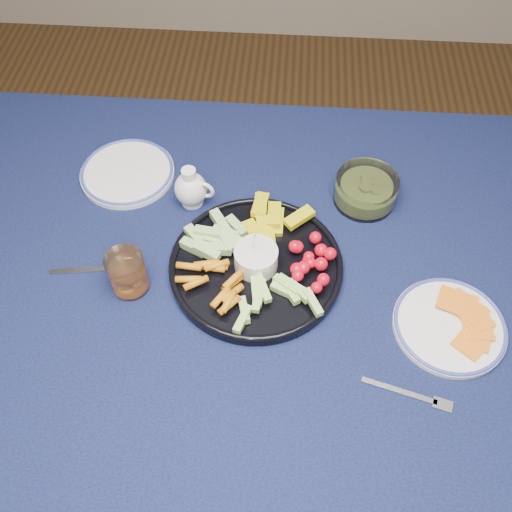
# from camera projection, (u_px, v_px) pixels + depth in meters

# --- Properties ---
(dining_table) EXTENTS (1.67, 1.07, 0.75)m
(dining_table) POSITION_uv_depth(u_px,v_px,m) (308.00, 314.00, 1.14)
(dining_table) COLOR #482818
(dining_table) RESTS_ON ground
(crudite_platter) EXTENTS (0.33, 0.33, 0.11)m
(crudite_platter) POSITION_uv_depth(u_px,v_px,m) (255.00, 263.00, 1.09)
(crudite_platter) COLOR black
(crudite_platter) RESTS_ON dining_table
(creamer_pitcher) EXTENTS (0.09, 0.07, 0.09)m
(creamer_pitcher) POSITION_uv_depth(u_px,v_px,m) (191.00, 189.00, 1.17)
(creamer_pitcher) COLOR white
(creamer_pitcher) RESTS_ON dining_table
(pickle_bowl) EXTENTS (0.13, 0.13, 0.06)m
(pickle_bowl) POSITION_uv_depth(u_px,v_px,m) (366.00, 191.00, 1.18)
(pickle_bowl) COLOR white
(pickle_bowl) RESTS_ON dining_table
(cheese_plate) EXTENTS (0.20, 0.20, 0.02)m
(cheese_plate) POSITION_uv_depth(u_px,v_px,m) (450.00, 325.00, 1.02)
(cheese_plate) COLOR white
(cheese_plate) RESTS_ON dining_table
(juice_tumbler) EXTENTS (0.07, 0.07, 0.08)m
(juice_tumbler) POSITION_uv_depth(u_px,v_px,m) (128.00, 274.00, 1.05)
(juice_tumbler) COLOR white
(juice_tumbler) RESTS_ON dining_table
(fork_left) EXTENTS (0.18, 0.05, 0.00)m
(fork_left) POSITION_uv_depth(u_px,v_px,m) (106.00, 269.00, 1.10)
(fork_left) COLOR silver
(fork_left) RESTS_ON dining_table
(fork_right) EXTENTS (0.15, 0.05, 0.00)m
(fork_right) POSITION_uv_depth(u_px,v_px,m) (414.00, 396.00, 0.95)
(fork_right) COLOR silver
(fork_right) RESTS_ON dining_table
(side_plate_extra) EXTENTS (0.20, 0.20, 0.02)m
(side_plate_extra) POSITION_uv_depth(u_px,v_px,m) (127.00, 172.00, 1.24)
(side_plate_extra) COLOR white
(side_plate_extra) RESTS_ON dining_table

